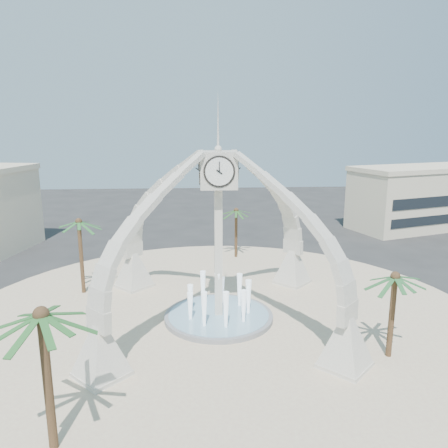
{
  "coord_description": "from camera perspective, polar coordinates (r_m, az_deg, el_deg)",
  "views": [
    {
      "loc": [
        -1.66,
        -29.89,
        14.0
      ],
      "look_at": [
        0.54,
        2.0,
        6.78
      ],
      "focal_mm": 35.0,
      "sensor_mm": 36.0,
      "label": 1
    }
  ],
  "objects": [
    {
      "name": "ground",
      "position": [
        33.05,
        -0.7,
        -12.33
      ],
      "size": [
        140.0,
        140.0,
        0.0
      ],
      "primitive_type": "plane",
      "color": "#282828",
      "rests_on": "ground"
    },
    {
      "name": "plaza",
      "position": [
        33.04,
        -0.7,
        -12.28
      ],
      "size": [
        40.0,
        40.0,
        0.06
      ],
      "primitive_type": "cylinder",
      "color": "beige",
      "rests_on": "ground"
    },
    {
      "name": "clock_tower",
      "position": [
        30.87,
        -0.74,
        -1.35
      ],
      "size": [
        17.94,
        17.94,
        16.3
      ],
      "color": "beige",
      "rests_on": "ground"
    },
    {
      "name": "fountain",
      "position": [
        32.93,
        -0.71,
        -11.88
      ],
      "size": [
        8.0,
        8.0,
        3.62
      ],
      "color": "gray",
      "rests_on": "ground"
    },
    {
      "name": "building_ne",
      "position": [
        66.69,
        24.5,
        3.23
      ],
      "size": [
        21.87,
        14.17,
        8.6
      ],
      "rotation": [
        0.0,
        0.0,
        0.31
      ],
      "color": "beige",
      "rests_on": "ground"
    },
    {
      "name": "palm_east",
      "position": [
        28.05,
        21.46,
        -6.54
      ],
      "size": [
        4.76,
        4.76,
        5.94
      ],
      "rotation": [
        0.0,
        0.0,
        -0.36
      ],
      "color": "brown",
      "rests_on": "ground"
    },
    {
      "name": "palm_west",
      "position": [
        37.98,
        -18.45,
        0.13
      ],
      "size": [
        3.67,
        3.67,
        6.93
      ],
      "rotation": [
        0.0,
        0.0,
        -0.03
      ],
      "color": "brown",
      "rests_on": "ground"
    },
    {
      "name": "palm_north",
      "position": [
        46.43,
        1.6,
        1.7
      ],
      "size": [
        4.33,
        4.33,
        5.82
      ],
      "rotation": [
        0.0,
        0.0,
        -0.43
      ],
      "color": "brown",
      "rests_on": "ground"
    },
    {
      "name": "palm_south",
      "position": [
        19.86,
        -22.77,
        -11.1
      ],
      "size": [
        5.17,
        5.17,
        7.21
      ],
      "rotation": [
        0.0,
        0.0,
        0.24
      ],
      "color": "brown",
      "rests_on": "ground"
    }
  ]
}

